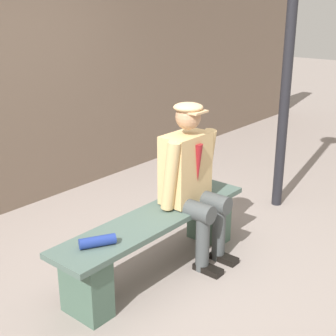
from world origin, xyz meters
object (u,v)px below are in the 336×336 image
at_px(lamp_post, 292,10).
at_px(bench, 156,237).
at_px(seated_man, 192,177).
at_px(rolled_magazine, 98,241).

bearing_deg(lamp_post, bench, -3.15).
relative_size(bench, seated_man, 1.41).
distance_m(bench, rolled_magazine, 0.65).
distance_m(rolled_magazine, lamp_post, 2.84).
bearing_deg(seated_man, lamp_post, 178.56).
bearing_deg(seated_man, rolled_magazine, -2.60).
xyz_separation_m(bench, rolled_magazine, (0.61, 0.02, 0.22)).
distance_m(bench, seated_man, 0.55).
bearing_deg(lamp_post, rolled_magazine, -1.90).
relative_size(seated_man, lamp_post, 0.45).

